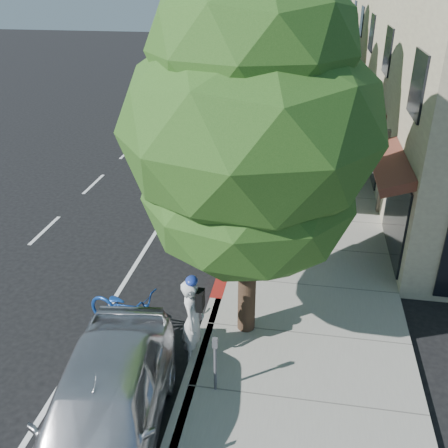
% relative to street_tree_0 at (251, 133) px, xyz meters
% --- Properties ---
extents(ground, '(120.00, 120.00, 0.00)m').
position_rel_street_tree_0_xyz_m(ground, '(-0.90, 2.00, -4.76)').
color(ground, black).
rests_on(ground, ground).
extents(sidewalk, '(4.60, 56.00, 0.15)m').
position_rel_street_tree_0_xyz_m(sidewalk, '(1.40, 10.00, -4.69)').
color(sidewalk, gray).
rests_on(sidewalk, ground).
extents(curb, '(0.30, 56.00, 0.15)m').
position_rel_street_tree_0_xyz_m(curb, '(-0.90, 10.00, -4.69)').
color(curb, '#9E998E').
rests_on(curb, ground).
extents(curb_red_segment, '(0.32, 4.00, 0.15)m').
position_rel_street_tree_0_xyz_m(curb_red_segment, '(-0.90, 3.00, -4.69)').
color(curb_red_segment, maroon).
rests_on(curb_red_segment, ground).
extents(street_tree_0, '(5.10, 5.10, 7.83)m').
position_rel_street_tree_0_xyz_m(street_tree_0, '(0.00, 0.00, 0.00)').
color(street_tree_0, black).
rests_on(street_tree_0, ground).
extents(street_tree_1, '(4.63, 4.63, 8.15)m').
position_rel_street_tree_0_xyz_m(street_tree_1, '(0.00, 6.00, 0.35)').
color(street_tree_1, black).
rests_on(street_tree_1, ground).
extents(street_tree_2, '(4.25, 4.25, 7.48)m').
position_rel_street_tree_0_xyz_m(street_tree_2, '(0.00, 12.00, -0.07)').
color(street_tree_2, black).
rests_on(street_tree_2, ground).
extents(street_tree_3, '(5.49, 5.49, 8.49)m').
position_rel_street_tree_0_xyz_m(street_tree_3, '(-0.00, 18.00, 0.41)').
color(street_tree_3, black).
rests_on(street_tree_3, ground).
extents(street_tree_4, '(4.68, 4.68, 7.77)m').
position_rel_street_tree_0_xyz_m(street_tree_4, '(-0.00, 24.00, 0.05)').
color(street_tree_4, black).
rests_on(street_tree_4, ground).
extents(street_tree_5, '(5.27, 5.27, 7.81)m').
position_rel_street_tree_0_xyz_m(street_tree_5, '(0.00, 30.00, -0.05)').
color(street_tree_5, black).
rests_on(street_tree_5, ground).
extents(cyclist, '(0.47, 0.71, 1.94)m').
position_rel_street_tree_0_xyz_m(cyclist, '(-1.01, -1.00, -3.79)').
color(cyclist, silver).
rests_on(cyclist, ground).
extents(bicycle, '(2.24, 1.31, 1.11)m').
position_rel_street_tree_0_xyz_m(bicycle, '(-2.70, -0.36, -4.20)').
color(bicycle, '#16419A').
rests_on(bicycle, ground).
extents(silver_suv, '(3.63, 6.46, 1.71)m').
position_rel_street_tree_0_xyz_m(silver_suv, '(-1.40, 7.50, -3.91)').
color(silver_suv, '#B0AFB4').
rests_on(silver_suv, ground).
extents(dark_sedan, '(1.93, 5.08, 1.65)m').
position_rel_street_tree_0_xyz_m(dark_sedan, '(-2.07, 11.33, -3.93)').
color(dark_sedan, black).
rests_on(dark_sedan, ground).
extents(white_pickup, '(2.77, 6.12, 1.74)m').
position_rel_street_tree_0_xyz_m(white_pickup, '(-1.90, 17.00, -3.89)').
color(white_pickup, silver).
rests_on(white_pickup, ground).
extents(dark_suv_far, '(2.49, 5.13, 1.69)m').
position_rel_street_tree_0_xyz_m(dark_suv_far, '(-2.06, 24.60, -3.92)').
color(dark_suv_far, black).
rests_on(dark_suv_far, ground).
extents(near_car_a, '(2.63, 5.26, 1.72)m').
position_rel_street_tree_0_xyz_m(near_car_a, '(-2.01, -3.50, -3.90)').
color(near_car_a, silver).
rests_on(near_car_a, ground).
extents(pedestrian, '(0.88, 0.69, 1.76)m').
position_rel_street_tree_0_xyz_m(pedestrian, '(1.48, 12.24, -3.73)').
color(pedestrian, black).
rests_on(pedestrian, sidewalk).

